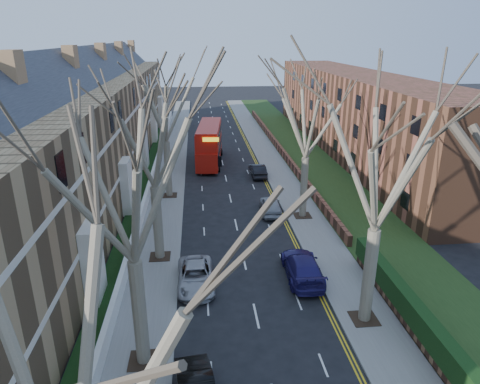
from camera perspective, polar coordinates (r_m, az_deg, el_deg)
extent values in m
cube|color=slate|center=(51.53, -9.05, 3.77)|extent=(3.00, 102.00, 0.12)
cube|color=slate|center=(52.19, 4.25, 4.17)|extent=(3.00, 102.00, 0.12)
cube|color=#92704A|center=(43.84, -20.21, 6.55)|extent=(9.00, 78.00, 10.00)
cube|color=#282A31|center=(42.95, -21.20, 14.34)|extent=(4.67, 78.00, 4.67)
cube|color=white|center=(43.30, -14.25, 4.97)|extent=(0.12, 78.00, 0.35)
cube|color=white|center=(42.55, -14.66, 9.52)|extent=(0.12, 78.00, 0.35)
cube|color=brown|center=(57.90, 15.15, 10.15)|extent=(8.00, 54.00, 10.00)
cube|color=brown|center=(56.15, 5.29, 5.84)|extent=(0.35, 54.00, 0.90)
cube|color=black|center=(20.88, 28.43, -21.55)|extent=(0.70, 24.00, 1.20)
cube|color=white|center=(43.89, -11.74, 1.44)|extent=(0.30, 78.00, 1.00)
cube|color=#1E3814|center=(53.11, 9.05, 4.36)|extent=(6.00, 102.00, 0.06)
cylinder|color=#746952|center=(20.32, -13.25, -15.47)|extent=(0.64, 0.64, 5.25)
cube|color=#2D2116|center=(21.92, -12.67, -21.03)|extent=(1.40, 1.40, 0.05)
cylinder|color=#746952|center=(29.03, -10.92, -4.08)|extent=(0.64, 0.64, 5.07)
cube|color=#2D2116|center=(30.14, -10.61, -8.46)|extent=(1.40, 1.40, 0.05)
cylinder|color=#746952|center=(40.23, -9.58, 3.04)|extent=(0.60, 0.60, 5.25)
cube|color=#2D2116|center=(41.06, -9.37, -0.44)|extent=(1.40, 1.40, 0.05)
cylinder|color=#746952|center=(23.39, 16.83, -10.69)|extent=(0.64, 0.64, 5.25)
cube|color=#2D2116|center=(24.80, 16.20, -15.89)|extent=(1.40, 1.40, 0.05)
cylinder|color=#746952|center=(35.50, 8.51, 0.63)|extent=(0.60, 0.60, 5.07)
cube|color=#2D2116|center=(36.41, 8.31, -3.12)|extent=(1.40, 1.40, 0.05)
cube|color=#AB150C|center=(51.08, -4.07, 5.41)|extent=(3.47, 10.93, 2.15)
cube|color=#AB150C|center=(50.59, -4.13, 7.66)|extent=(3.42, 10.40, 1.95)
cube|color=black|center=(50.97, -4.08, 5.89)|extent=(3.41, 10.08, 0.88)
cube|color=black|center=(50.57, -4.13, 7.77)|extent=(3.39, 9.86, 0.88)
imported|color=#A9A9AE|center=(26.56, -5.91, -11.13)|extent=(2.26, 4.73, 1.30)
imported|color=navy|center=(27.47, 8.33, -9.83)|extent=(2.30, 5.32, 1.53)
imported|color=#999AA1|center=(36.69, 4.08, -1.78)|extent=(1.92, 4.28, 1.43)
imported|color=black|center=(46.25, 2.38, 2.91)|extent=(1.56, 4.20, 1.37)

